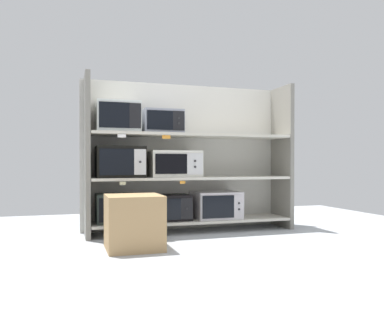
# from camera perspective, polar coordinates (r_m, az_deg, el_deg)

# --- Properties ---
(ground) EXTENTS (6.26, 6.00, 0.02)m
(ground) POSITION_cam_1_polar(r_m,az_deg,el_deg) (3.66, 4.78, -11.73)
(ground) COLOR #B2B7BC
(back_panel) EXTENTS (2.46, 0.04, 1.72)m
(back_panel) POSITION_cam_1_polar(r_m,az_deg,el_deg) (4.77, -0.93, 1.64)
(back_panel) COLOR beige
(back_panel) RESTS_ON ground
(upright_left) EXTENTS (0.05, 0.48, 1.72)m
(upright_left) POSITION_cam_1_polar(r_m,az_deg,el_deg) (4.32, -14.88, 1.72)
(upright_left) COLOR gray
(upright_left) RESTS_ON ground
(upright_right) EXTENTS (0.05, 0.48, 1.72)m
(upright_right) POSITION_cam_1_polar(r_m,az_deg,el_deg) (4.99, 12.83, 1.57)
(upright_right) COLOR gray
(upright_right) RESTS_ON ground
(shelf_0) EXTENTS (2.26, 0.48, 0.03)m
(shelf_0) POSITION_cam_1_polar(r_m,az_deg,el_deg) (4.56, 0.00, -7.56)
(shelf_0) COLOR beige
(shelf_0) RESTS_ON ground
(microwave_0) EXTENTS (0.45, 0.35, 0.31)m
(microwave_0) POSITION_cam_1_polar(r_m,az_deg,el_deg) (4.36, -10.67, -5.68)
(microwave_0) COLOR #26312C
(microwave_0) RESTS_ON shelf_0
(microwave_1) EXTENTS (0.51, 0.35, 0.29)m
(microwave_1) POSITION_cam_1_polar(r_m,az_deg,el_deg) (4.46, -3.57, -5.70)
(microwave_1) COLOR black
(microwave_1) RESTS_ON shelf_0
(microwave_2) EXTENTS (0.52, 0.43, 0.31)m
(microwave_2) POSITION_cam_1_polar(r_m,az_deg,el_deg) (4.64, 3.52, -5.32)
(microwave_2) COLOR #BEB8BD
(microwave_2) RESTS_ON shelf_0
(price_tag_0) EXTENTS (0.05, 0.00, 0.03)m
(price_tag_0) POSITION_cam_1_polar(r_m,az_deg,el_deg) (4.15, -10.80, -8.89)
(price_tag_0) COLOR beige
(shelf_1) EXTENTS (2.26, 0.48, 0.03)m
(shelf_1) POSITION_cam_1_polar(r_m,az_deg,el_deg) (4.52, 0.00, -1.46)
(shelf_1) COLOR beige
(microwave_3) EXTENTS (0.51, 0.43, 0.34)m
(microwave_3) POSITION_cam_1_polar(r_m,az_deg,el_deg) (4.34, -10.32, 0.86)
(microwave_3) COLOR black
(microwave_3) RESTS_ON shelf_1
(microwave_4) EXTENTS (0.56, 0.41, 0.29)m
(microwave_4) POSITION_cam_1_polar(r_m,az_deg,el_deg) (4.46, -2.57, 0.59)
(microwave_4) COLOR silver
(microwave_4) RESTS_ON shelf_1
(price_tag_1) EXTENTS (0.06, 0.00, 0.03)m
(price_tag_1) POSITION_cam_1_polar(r_m,az_deg,el_deg) (4.11, -9.95, -2.19)
(price_tag_1) COLOR beige
(price_tag_2) EXTENTS (0.06, 0.00, 0.03)m
(price_tag_2) POSITION_cam_1_polar(r_m,az_deg,el_deg) (4.24, -1.36, -2.08)
(price_tag_2) COLOR orange
(shelf_2) EXTENTS (2.26, 0.48, 0.03)m
(shelf_2) POSITION_cam_1_polar(r_m,az_deg,el_deg) (4.53, 0.00, 4.69)
(shelf_2) COLOR beige
(microwave_5) EXTENTS (0.46, 0.42, 0.33)m
(microwave_5) POSITION_cam_1_polar(r_m,az_deg,el_deg) (4.37, -10.68, 7.18)
(microwave_5) COLOR silver
(microwave_5) RESTS_ON shelf_2
(microwave_6) EXTENTS (0.44, 0.35, 0.26)m
(microwave_6) POSITION_cam_1_polar(r_m,az_deg,el_deg) (4.45, -4.33, 6.65)
(microwave_6) COLOR #9A9EAC
(microwave_6) RESTS_ON shelf_2
(price_tag_3) EXTENTS (0.09, 0.00, 0.03)m
(price_tag_3) POSITION_cam_1_polar(r_m,az_deg,el_deg) (4.11, -10.08, 4.58)
(price_tag_3) COLOR white
(price_tag_4) EXTENTS (0.09, 0.00, 0.04)m
(price_tag_4) POSITION_cam_1_polar(r_m,az_deg,el_deg) (4.20, -3.72, 4.48)
(price_tag_4) COLOR orange
(shipping_carton) EXTENTS (0.49, 0.49, 0.49)m
(shipping_carton) POSITION_cam_1_polar(r_m,az_deg,el_deg) (3.66, -8.37, -7.69)
(shipping_carton) COLOR tan
(shipping_carton) RESTS_ON ground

